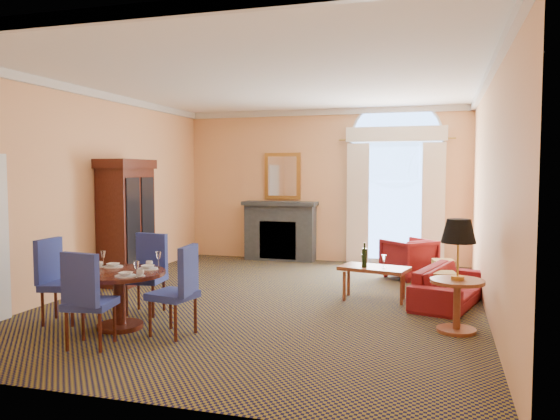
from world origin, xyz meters
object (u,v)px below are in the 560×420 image
(armoire, at_px, (126,224))
(side_table, at_px, (458,261))
(armchair, at_px, (409,258))
(sofa, at_px, (450,285))
(dining_table, at_px, (119,286))
(coffee_table, at_px, (374,269))

(armoire, relative_size, side_table, 1.60)
(armoire, height_order, armchair, armoire)
(sofa, distance_m, armchair, 1.88)
(dining_table, xyz_separation_m, coffee_table, (2.77, 2.35, -0.06))
(dining_table, bearing_deg, armchair, 52.95)
(dining_table, height_order, armchair, dining_table)
(sofa, bearing_deg, coffee_table, 110.90)
(armoire, relative_size, dining_table, 1.91)
(armoire, bearing_deg, coffee_table, -0.85)
(coffee_table, relative_size, side_table, 0.82)
(armoire, distance_m, armchair, 4.96)
(dining_table, height_order, coffee_table, dining_table)
(armchair, height_order, coffee_table, coffee_table)
(side_table, bearing_deg, dining_table, -165.65)
(armoire, bearing_deg, sofa, 0.42)
(armoire, distance_m, dining_table, 2.84)
(sofa, relative_size, coffee_table, 1.67)
(armoire, bearing_deg, armchair, 21.28)
(armchair, relative_size, coffee_table, 0.73)
(armoire, xyz_separation_m, coffee_table, (4.18, -0.06, -0.55))
(armoire, xyz_separation_m, side_table, (5.32, -1.41, -0.17))
(coffee_table, bearing_deg, dining_table, -126.68)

